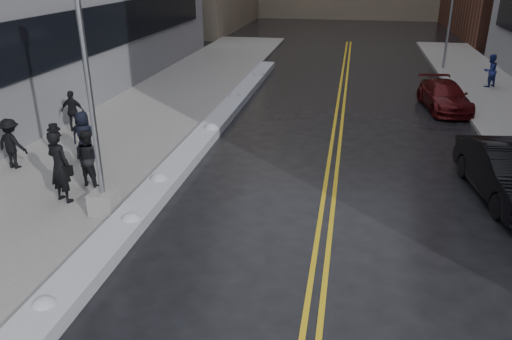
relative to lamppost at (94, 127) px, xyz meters
The scene contains 15 objects.
ground 4.62m from the lamppost, 31.22° to the right, with size 160.00×160.00×0.00m, color black.
sidewalk_west 8.72m from the lamppost, 107.03° to the left, with size 5.50×50.00×0.15m, color gray.
lane_line_left 10.12m from the lamppost, 54.77° to the left, with size 0.12×50.00×0.01m, color gold.
lane_line_right 10.29m from the lamppost, 53.36° to the left, with size 0.12×50.00×0.01m, color gold.
snow_ridge 6.50m from the lamppost, 81.94° to the left, with size 0.90×30.00×0.34m, color #B9BBC3.
lamppost is the anchor object (origin of this frame).
traffic_signal 24.98m from the lamppost, 61.79° to the left, with size 0.16×0.20×6.00m.
pedestrian_fedora 2.03m from the lamppost, 161.90° to the left, with size 0.75×0.50×2.07m, color black.
pedestrian_b 2.54m from the lamppost, 127.34° to the left, with size 0.83×0.65×1.71m, color black.
pedestrian_c 4.44m from the lamppost, 124.56° to the left, with size 0.82×0.54×1.68m, color black.
pedestrian_d 7.72m from the lamppost, 124.95° to the left, with size 0.94×0.39×1.61m, color black.
pedestrian_e 5.17m from the lamppost, 150.94° to the left, with size 1.06×0.61×1.64m, color black.
pedestrian_east 21.86m from the lamppost, 52.20° to the left, with size 0.83×0.64×1.70m, color navy.
car_black 11.43m from the lamppost, 17.05° to the left, with size 1.65×4.74×1.56m, color black.
car_maroon 16.59m from the lamppost, 50.62° to the left, with size 1.75×4.30×1.25m, color #470B0D.
Camera 1 is at (2.88, -8.85, 6.36)m, focal length 35.00 mm.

